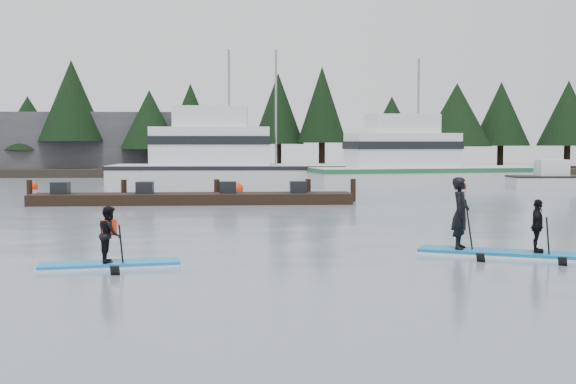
{
  "coord_description": "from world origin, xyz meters",
  "views": [
    {
      "loc": [
        -0.91,
        -15.78,
        2.59
      ],
      "look_at": [
        0.0,
        6.0,
        1.1
      ],
      "focal_mm": 45.0,
      "sensor_mm": 36.0,
      "label": 1
    }
  ],
  "objects_px": {
    "fishing_boat_medium": "(422,176)",
    "paddleboard_solo": "(110,246)",
    "floating_dock": "(193,199)",
    "paddleboard_duo": "(491,230)",
    "fishing_boat_large": "(234,173)"
  },
  "relations": [
    {
      "from": "fishing_boat_medium",
      "to": "paddleboard_solo",
      "type": "bearing_deg",
      "value": -125.74
    },
    {
      "from": "paddleboard_duo",
      "to": "fishing_boat_large",
      "type": "bearing_deg",
      "value": 125.64
    },
    {
      "from": "fishing_boat_large",
      "to": "paddleboard_duo",
      "type": "height_order",
      "value": "fishing_boat_large"
    },
    {
      "from": "fishing_boat_medium",
      "to": "paddleboard_solo",
      "type": "xyz_separation_m",
      "value": [
        -13.0,
        -28.09,
        -0.17
      ]
    },
    {
      "from": "fishing_boat_medium",
      "to": "floating_dock",
      "type": "xyz_separation_m",
      "value": [
        -12.68,
        -12.49,
        -0.38
      ]
    },
    {
      "from": "fishing_boat_medium",
      "to": "floating_dock",
      "type": "height_order",
      "value": "fishing_boat_medium"
    },
    {
      "from": "fishing_boat_large",
      "to": "floating_dock",
      "type": "distance_m",
      "value": 15.13
    },
    {
      "from": "fishing_boat_large",
      "to": "paddleboard_solo",
      "type": "relative_size",
      "value": 5.58
    },
    {
      "from": "floating_dock",
      "to": "fishing_boat_large",
      "type": "bearing_deg",
      "value": 83.71
    },
    {
      "from": "fishing_boat_large",
      "to": "paddleboard_duo",
      "type": "xyz_separation_m",
      "value": [
        6.85,
        -29.46,
        -0.11
      ]
    },
    {
      "from": "floating_dock",
      "to": "paddleboard_solo",
      "type": "bearing_deg",
      "value": -92.6
    },
    {
      "from": "fishing_boat_medium",
      "to": "paddleboard_solo",
      "type": "height_order",
      "value": "fishing_boat_medium"
    },
    {
      "from": "paddleboard_duo",
      "to": "paddleboard_solo",
      "type": "bearing_deg",
      "value": -149.31
    },
    {
      "from": "floating_dock",
      "to": "paddleboard_solo",
      "type": "relative_size",
      "value": 4.56
    },
    {
      "from": "floating_dock",
      "to": "fishing_boat_medium",
      "type": "bearing_deg",
      "value": 43.12
    }
  ]
}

